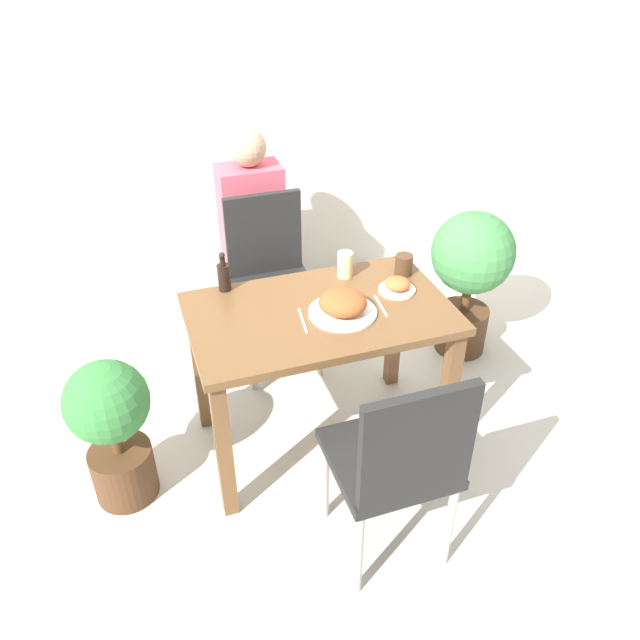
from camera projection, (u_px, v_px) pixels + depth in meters
name	position (u px, v px, depth m)	size (l,w,h in m)	color
ground_plane	(320.00, 437.00, 2.98)	(16.00, 16.00, 0.00)	beige
wall_back	(232.00, 82.00, 3.42)	(8.00, 0.05, 2.60)	silver
dining_table	(320.00, 334.00, 2.64)	(1.08, 0.66, 0.73)	brown
chair_near	(399.00, 460.00, 2.16)	(0.42, 0.42, 0.91)	black
chair_far	(271.00, 273.00, 3.24)	(0.42, 0.42, 0.91)	black
food_plate	(343.00, 305.00, 2.52)	(0.28, 0.28, 0.10)	white
side_plate	(397.00, 286.00, 2.68)	(0.16, 0.16, 0.06)	white
drink_cup	(404.00, 265.00, 2.79)	(0.08, 0.08, 0.09)	#4C331E
juice_glass	(345.00, 265.00, 2.77)	(0.07, 0.07, 0.12)	beige
sauce_bottle	(224.00, 276.00, 2.66)	(0.05, 0.05, 0.18)	black
fork_utensil	(303.00, 321.00, 2.50)	(0.03, 0.18, 0.00)	silver
spoon_utensil	(381.00, 306.00, 2.59)	(0.02, 0.17, 0.00)	silver
potted_plant_left	(112.00, 425.00, 2.49)	(0.33, 0.33, 0.68)	#51331E
potted_plant_right	(471.00, 269.00, 3.29)	(0.44, 0.44, 0.83)	#51331E
person_figure	(253.00, 233.00, 3.49)	(0.34, 0.22, 1.17)	#2D3347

